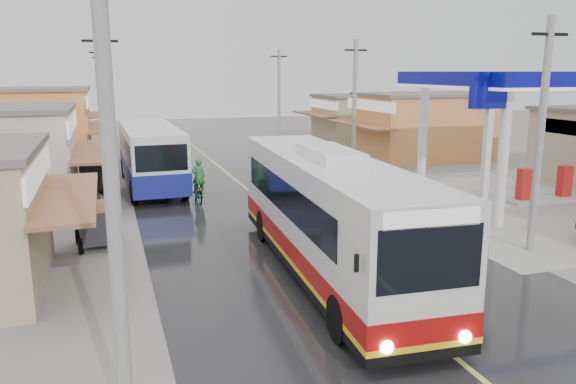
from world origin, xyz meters
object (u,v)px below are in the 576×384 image
tricycle_near (96,223)px  tricycle_far (97,174)px  cyclist (198,188)px  coach_bus (328,215)px  second_bus (151,155)px

tricycle_near → tricycle_far: 10.11m
cyclist → tricycle_near: (-4.63, -5.97, 0.18)m
coach_bus → tricycle_near: coach_bus is taller
tricycle_near → coach_bus: bearing=-43.2°
second_bus → cyclist: 4.68m
coach_bus → second_bus: coach_bus is taller
cyclist → second_bus: bearing=113.6°
cyclist → tricycle_far: bearing=137.8°
tricycle_near → tricycle_far: bearing=83.6°
tricycle_far → tricycle_near: bearing=-71.3°
coach_bus → second_bus: bearing=108.3°
second_bus → tricycle_far: 2.92m
coach_bus → cyclist: 11.37m
coach_bus → tricycle_near: bearing=146.5°
coach_bus → tricycle_near: (-6.86, 5.12, -1.03)m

